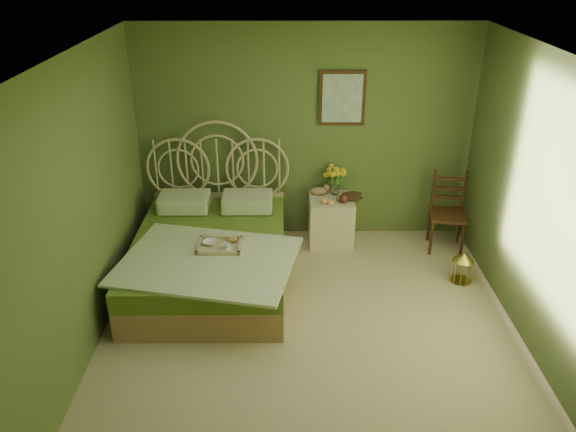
{
  "coord_description": "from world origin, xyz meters",
  "views": [
    {
      "loc": [
        -0.25,
        -4.19,
        3.4
      ],
      "look_at": [
        -0.21,
        1.0,
        0.84
      ],
      "focal_mm": 35.0,
      "sensor_mm": 36.0,
      "label": 1
    }
  ],
  "objects_px": {
    "birdcage": "(462,268)",
    "bed": "(211,253)",
    "nightstand": "(331,215)",
    "chair": "(447,206)"
  },
  "relations": [
    {
      "from": "bed",
      "to": "nightstand",
      "type": "relative_size",
      "value": 2.36
    },
    {
      "from": "chair",
      "to": "birdcage",
      "type": "height_order",
      "value": "chair"
    },
    {
      "from": "chair",
      "to": "nightstand",
      "type": "bearing_deg",
      "value": -176.05
    },
    {
      "from": "nightstand",
      "to": "chair",
      "type": "distance_m",
      "value": 1.39
    },
    {
      "from": "bed",
      "to": "nightstand",
      "type": "distance_m",
      "value": 1.63
    },
    {
      "from": "bed",
      "to": "chair",
      "type": "bearing_deg",
      "value": 14.99
    },
    {
      "from": "chair",
      "to": "birdcage",
      "type": "relative_size",
      "value": 2.7
    },
    {
      "from": "nightstand",
      "to": "birdcage",
      "type": "bearing_deg",
      "value": -34.3
    },
    {
      "from": "birdcage",
      "to": "bed",
      "type": "bearing_deg",
      "value": 178.4
    },
    {
      "from": "birdcage",
      "to": "chair",
      "type": "bearing_deg",
      "value": 90.0
    }
  ]
}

